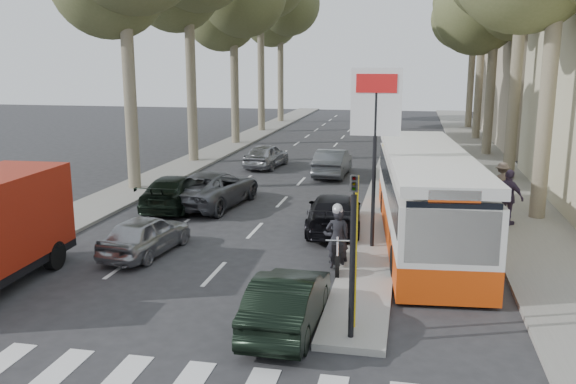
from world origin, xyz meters
name	(u,v)px	position (x,y,z in m)	size (l,w,h in m)	color
ground	(224,304)	(0.00, 0.00, 0.00)	(120.00, 120.00, 0.00)	#28282B
sidewalk_right	(482,157)	(8.60, 25.00, 0.06)	(3.20, 70.00, 0.12)	gray
median_left	(234,143)	(-8.00, 28.00, 0.06)	(2.40, 64.00, 0.12)	gray
traffic_island	(382,205)	(3.25, 11.00, 0.08)	(1.50, 26.00, 0.16)	gray
billboard	(375,132)	(3.25, 5.00, 3.70)	(1.50, 12.10, 5.60)	yellow
traffic_light_island	(353,229)	(3.25, -1.50, 2.49)	(0.16, 0.41, 3.60)	black
tree_l_e	(282,6)	(-7.97, 44.11, 10.73)	(7.40, 7.20, 14.49)	#6B604C
tree_r_e	(477,5)	(9.23, 42.11, 10.38)	(7.40, 7.20, 14.10)	#6B604C
silver_hatchback	(146,234)	(-3.50, 3.29, 0.62)	(1.46, 3.64, 1.24)	#9A9CA2
dark_hatchback	(288,301)	(1.80, -1.00, 0.64)	(1.35, 3.88, 1.28)	black
queue_car_a	(213,188)	(-3.50, 9.82, 0.71)	(2.36, 5.11, 1.42)	#52545B
queue_car_b	(334,213)	(1.80, 7.00, 0.65)	(1.82, 4.47, 1.30)	black
queue_car_c	(266,155)	(-3.50, 19.01, 0.67)	(1.59, 3.94, 1.34)	#9A9CA2
queue_car_d	(333,163)	(0.42, 17.22, 0.70)	(1.47, 4.23, 1.39)	#4F5357
queue_car_e	(176,192)	(-4.80, 9.00, 0.67)	(1.88, 4.64, 1.35)	black
city_bus	(425,194)	(4.83, 6.38, 1.58)	(3.50, 11.57, 3.00)	#D5410B
motorcycle	(337,238)	(2.37, 3.24, 0.86)	(0.90, 2.22, 1.90)	black
pedestrian_near	(509,197)	(7.75, 8.65, 1.11)	(1.16, 0.57, 1.97)	#42334D
pedestrian_far	(502,182)	(8.02, 12.41, 0.93)	(1.05, 0.46, 1.62)	#6F5D53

